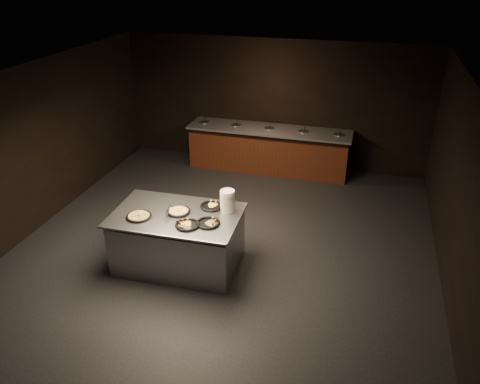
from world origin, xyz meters
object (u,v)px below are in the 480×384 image
at_px(pan_veggie_whole, 139,216).
at_px(pan_cheese_whole, 178,211).
at_px(serving_counter, 178,241).
at_px(plate_stack, 228,201).

xyz_separation_m(pan_veggie_whole, pan_cheese_whole, (0.52, 0.30, -0.00)).
distance_m(serving_counter, pan_veggie_whole, 0.77).
xyz_separation_m(serving_counter, plate_stack, (0.73, 0.31, 0.67)).
bearing_deg(plate_stack, pan_veggie_whole, -155.92).
height_order(serving_counter, pan_veggie_whole, pan_veggie_whole).
relative_size(serving_counter, plate_stack, 5.78).
xyz_separation_m(serving_counter, pan_cheese_whole, (0.01, 0.05, 0.51)).
distance_m(plate_stack, pan_cheese_whole, 0.78).
distance_m(pan_veggie_whole, pan_cheese_whole, 0.60).
height_order(plate_stack, pan_cheese_whole, plate_stack).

